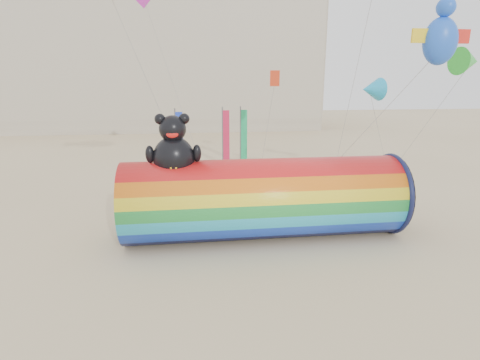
{
  "coord_description": "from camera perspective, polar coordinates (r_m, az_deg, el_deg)",
  "views": [
    {
      "loc": [
        -1.91,
        -16.78,
        7.24
      ],
      "look_at": [
        0.5,
        1.5,
        2.4
      ],
      "focal_mm": 28.0,
      "sensor_mm": 36.0,
      "label": 1
    }
  ],
  "objects": [
    {
      "name": "ground",
      "position": [
        18.37,
        -0.94,
        -8.5
      ],
      "size": [
        160.0,
        160.0,
        0.0
      ],
      "primitive_type": "plane",
      "color": "#CCB58C",
      "rests_on": "ground"
    },
    {
      "name": "hotel_building",
      "position": [
        63.61,
        -17.4,
        16.85
      ],
      "size": [
        60.4,
        15.4,
        20.6
      ],
      "color": "#B7AD99",
      "rests_on": "ground"
    },
    {
      "name": "windsock_assembly",
      "position": [
        17.75,
        3.6,
        -2.51
      ],
      "size": [
        13.05,
        3.97,
        6.02
      ],
      "color": "red",
      "rests_on": "ground"
    },
    {
      "name": "kite_handler",
      "position": [
        24.33,
        20.39,
        -1.25
      ],
      "size": [
        0.8,
        0.66,
        1.87
      ],
      "primitive_type": "imported",
      "rotation": [
        0.0,
        0.0,
        3.52
      ],
      "color": "#54575B",
      "rests_on": "ground"
    },
    {
      "name": "fabric_bundle",
      "position": [
        23.54,
        21.21,
        -3.8
      ],
      "size": [
        2.62,
        1.35,
        0.41
      ],
      "color": "#370A0C",
      "rests_on": "ground"
    },
    {
      "name": "festival_banners",
      "position": [
        32.34,
        -3.59,
        6.5
      ],
      "size": [
        6.21,
        1.78,
        5.2
      ],
      "color": "#59595E",
      "rests_on": "ground"
    },
    {
      "name": "flying_kites",
      "position": [
        21.48,
        -3.89,
        24.53
      ],
      "size": [
        30.38,
        12.45,
        7.65
      ],
      "color": "#D5400B",
      "rests_on": "ground"
    }
  ]
}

